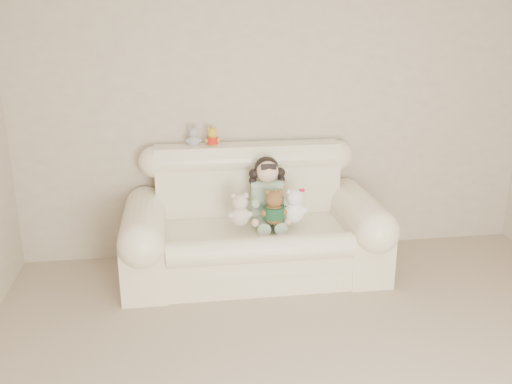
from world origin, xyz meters
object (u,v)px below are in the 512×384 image
(sofa, at_px, (254,216))
(seated_child, at_px, (267,190))
(cream_teddy, at_px, (240,206))
(brown_teddy, at_px, (274,204))
(white_cat, at_px, (295,202))

(sofa, relative_size, seated_child, 3.72)
(cream_teddy, bearing_deg, brown_teddy, 3.99)
(seated_child, xyz_separation_m, brown_teddy, (0.01, -0.24, -0.04))
(white_cat, height_order, cream_teddy, white_cat)
(sofa, bearing_deg, brown_teddy, -49.66)
(sofa, distance_m, seated_child, 0.24)
(seated_child, distance_m, white_cat, 0.29)
(seated_child, height_order, brown_teddy, seated_child)
(seated_child, xyz_separation_m, cream_teddy, (-0.25, -0.23, -0.05))
(sofa, relative_size, brown_teddy, 6.31)
(brown_teddy, relative_size, cream_teddy, 1.07)
(seated_child, distance_m, brown_teddy, 0.24)
(brown_teddy, xyz_separation_m, white_cat, (0.17, 0.01, 0.00))
(seated_child, bearing_deg, cream_teddy, -133.52)
(sofa, distance_m, cream_teddy, 0.24)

